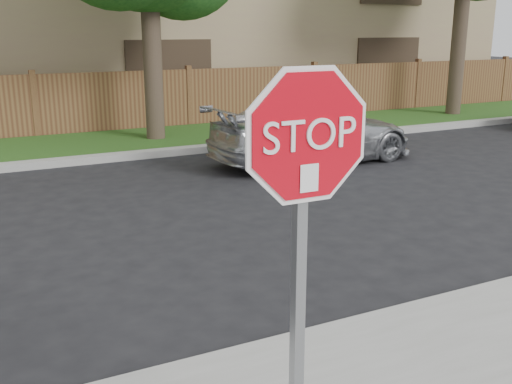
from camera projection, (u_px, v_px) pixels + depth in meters
ground at (219, 361)px, 5.00m from camera, size 90.00×90.00×0.00m
far_curb at (59, 162)px, 12.01m from camera, size 70.00×0.30×0.15m
grass_strip at (47, 149)px, 13.44m from camera, size 70.00×3.00×0.12m
fence at (35, 107)px, 14.62m from camera, size 70.00×0.12×1.60m
apartment_building at (4, 0)px, 18.73m from camera, size 35.20×9.20×7.20m
stop_sign at (304, 194)px, 3.20m from camera, size 1.01×0.13×2.55m
sedan_right at (313, 132)px, 12.20m from camera, size 4.49×2.06×1.27m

